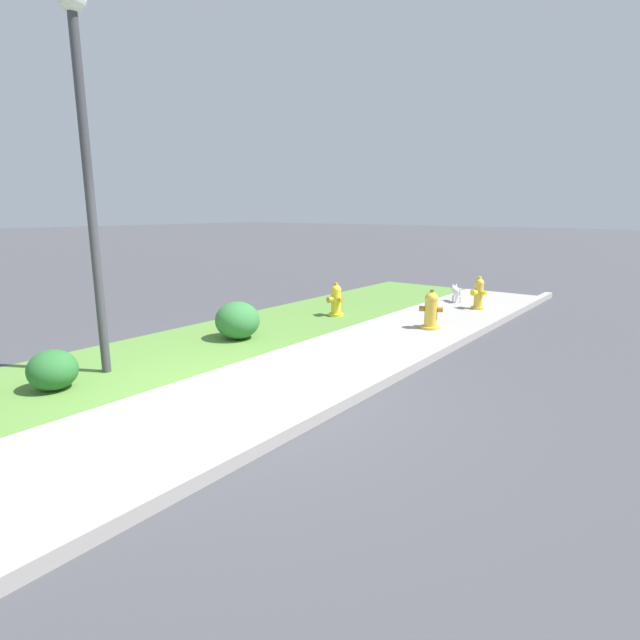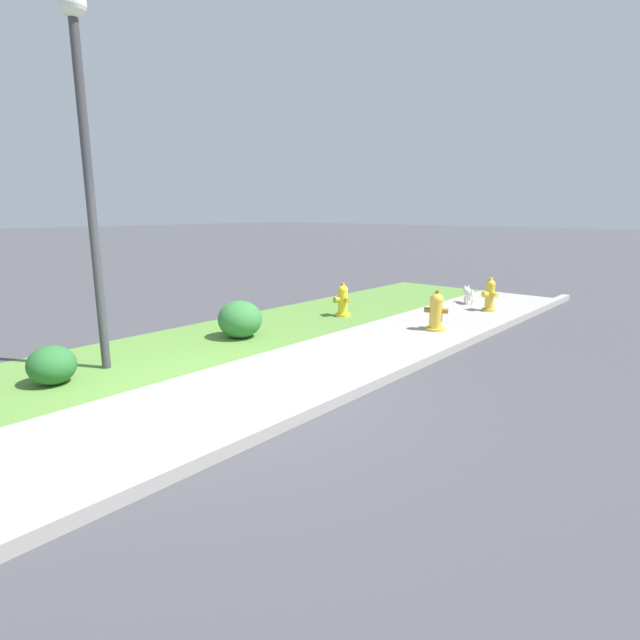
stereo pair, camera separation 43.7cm
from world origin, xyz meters
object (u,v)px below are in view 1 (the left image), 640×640
(shrub_bush_near_lamp, at_px, (53,370))
(shrub_bush_mid_verge, at_px, (238,320))
(fire_hydrant_across_street, at_px, (336,300))
(small_white_dog, at_px, (457,292))
(fire_hydrant_at_driveway, at_px, (431,310))
(fire_hydrant_near_corner, at_px, (478,294))
(street_lamp, at_px, (83,126))

(shrub_bush_near_lamp, bearing_deg, shrub_bush_mid_verge, 0.66)
(fire_hydrant_across_street, bearing_deg, small_white_dog, -96.87)
(small_white_dog, distance_m, shrub_bush_mid_verge, 5.45)
(fire_hydrant_at_driveway, height_order, fire_hydrant_near_corner, fire_hydrant_at_driveway)
(fire_hydrant_at_driveway, distance_m, small_white_dog, 2.81)
(fire_hydrant_across_street, xyz_separation_m, fire_hydrant_near_corner, (2.36, -1.95, 0.02))
(fire_hydrant_at_driveway, distance_m, shrub_bush_near_lamp, 5.81)
(fire_hydrant_near_corner, distance_m, street_lamp, 7.77)
(fire_hydrant_at_driveway, xyz_separation_m, shrub_bush_mid_verge, (-2.51, 2.15, -0.03))
(shrub_bush_mid_verge, bearing_deg, shrub_bush_near_lamp, -179.34)
(fire_hydrant_at_driveway, distance_m, shrub_bush_mid_verge, 3.31)
(small_white_dog, relative_size, shrub_bush_mid_verge, 0.57)
(shrub_bush_mid_verge, bearing_deg, fire_hydrant_near_corner, -24.43)
(street_lamp, xyz_separation_m, shrub_bush_mid_verge, (2.20, -0.09, -2.66))
(shrub_bush_mid_verge, bearing_deg, fire_hydrant_at_driveway, -40.58)
(fire_hydrant_near_corner, relative_size, street_lamp, 0.15)
(fire_hydrant_near_corner, relative_size, shrub_bush_mid_verge, 0.97)
(fire_hydrant_across_street, distance_m, shrub_bush_mid_verge, 2.41)
(shrub_bush_near_lamp, bearing_deg, small_white_dog, -10.13)
(street_lamp, bearing_deg, shrub_bush_near_lamp, -170.32)
(shrub_bush_near_lamp, bearing_deg, fire_hydrant_across_street, -1.87)
(street_lamp, bearing_deg, shrub_bush_mid_verge, -2.27)
(fire_hydrant_at_driveway, xyz_separation_m, fire_hydrant_near_corner, (2.24, -0.01, -0.00))
(fire_hydrant_across_street, xyz_separation_m, shrub_bush_near_lamp, (-5.30, 0.17, -0.08))
(fire_hydrant_at_driveway, height_order, street_lamp, street_lamp)
(small_white_dog, bearing_deg, street_lamp, 126.26)
(small_white_dog, xyz_separation_m, shrub_bush_near_lamp, (-8.14, 1.45, -0.00))
(street_lamp, height_order, shrub_bush_mid_verge, street_lamp)
(fire_hydrant_across_street, relative_size, small_white_dog, 1.62)
(small_white_dog, distance_m, street_lamp, 8.07)
(shrub_bush_mid_verge, distance_m, shrub_bush_near_lamp, 2.90)
(fire_hydrant_near_corner, height_order, shrub_bush_mid_verge, fire_hydrant_near_corner)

